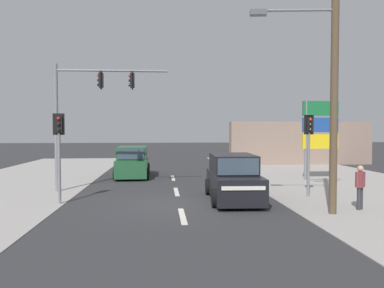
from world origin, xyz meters
TOP-DOWN VIEW (x-y plane):
  - ground_plane at (0.00, 0.00)m, footprint 140.00×140.00m
  - lane_dash_near at (0.00, -2.00)m, footprint 0.20×2.40m
  - lane_dash_mid at (0.00, 3.00)m, footprint 0.20×2.40m
  - lane_dash_far at (0.00, 8.00)m, footprint 0.20×2.40m
  - kerb_right_verge at (9.00, 2.00)m, footprint 10.00×44.00m
  - utility_pole_foreground_right at (5.05, -2.14)m, footprint 3.78×0.60m
  - traffic_signal_mast at (-4.30, 3.42)m, footprint 5.29×0.46m
  - pedestal_signal_right_kerb at (5.65, 1.14)m, footprint 0.44×0.30m
  - pedestal_signal_left_kerb at (-4.70, 0.45)m, footprint 0.44×0.31m
  - shopping_plaza_sign at (8.43, 6.31)m, footprint 2.10×0.16m
  - shopfront_wall_far at (11.00, 16.00)m, footprint 12.00×1.00m
  - suv_oncoming_near at (2.26, 0.70)m, footprint 2.19×4.60m
  - suv_receding_far at (-2.48, 8.76)m, footprint 2.11×4.56m
  - pedestrian_at_kerb at (6.48, -1.60)m, footprint 0.46×0.39m

SIDE VIEW (x-z plane):
  - ground_plane at x=0.00m, z-range 0.00..0.00m
  - lane_dash_near at x=0.00m, z-range 0.00..0.01m
  - lane_dash_mid at x=0.00m, z-range 0.00..0.01m
  - lane_dash_far at x=0.00m, z-range 0.00..0.01m
  - kerb_right_verge at x=9.00m, z-range 0.00..0.02m
  - suv_oncoming_near at x=2.26m, z-range -0.06..1.83m
  - suv_receding_far at x=-2.48m, z-range -0.06..1.83m
  - pedestrian_at_kerb at x=6.48m, z-range 0.11..1.74m
  - shopfront_wall_far at x=11.00m, z-range 0.00..3.60m
  - pedestal_signal_right_kerb at x=5.65m, z-range 0.64..4.20m
  - pedestal_signal_left_kerb at x=-4.70m, z-range 0.64..4.20m
  - shopping_plaza_sign at x=8.43m, z-range 0.68..5.28m
  - traffic_signal_mast at x=-4.30m, z-range 1.15..7.15m
  - utility_pole_foreground_right at x=5.05m, z-range 0.36..10.06m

